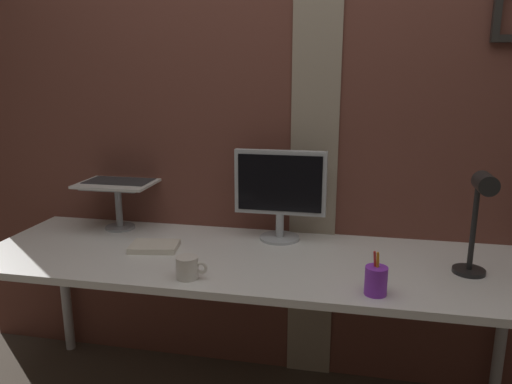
{
  "coord_description": "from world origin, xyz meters",
  "views": [
    {
      "loc": [
        0.27,
        -1.76,
        1.47
      ],
      "look_at": [
        -0.12,
        0.17,
        0.98
      ],
      "focal_mm": 33.9,
      "sensor_mm": 36.0,
      "label": 1
    }
  ],
  "objects_px": {
    "pen_cup": "(376,280)",
    "coffee_mug": "(188,268)",
    "desk_lamp": "(479,213)",
    "monitor": "(280,188)",
    "laptop": "(123,171)"
  },
  "relations": [
    {
      "from": "monitor",
      "to": "coffee_mug",
      "type": "relative_size",
      "value": 3.45
    },
    {
      "from": "monitor",
      "to": "desk_lamp",
      "type": "distance_m",
      "value": 0.81
    },
    {
      "from": "monitor",
      "to": "laptop",
      "type": "relative_size",
      "value": 1.17
    },
    {
      "from": "monitor",
      "to": "pen_cup",
      "type": "xyz_separation_m",
      "value": [
        0.41,
        -0.49,
        -0.19
      ]
    },
    {
      "from": "laptop",
      "to": "coffee_mug",
      "type": "height_order",
      "value": "laptop"
    },
    {
      "from": "pen_cup",
      "to": "coffee_mug",
      "type": "height_order",
      "value": "pen_cup"
    },
    {
      "from": "coffee_mug",
      "to": "laptop",
      "type": "bearing_deg",
      "value": 132.81
    },
    {
      "from": "monitor",
      "to": "coffee_mug",
      "type": "height_order",
      "value": "monitor"
    },
    {
      "from": "monitor",
      "to": "desk_lamp",
      "type": "height_order",
      "value": "monitor"
    },
    {
      "from": "pen_cup",
      "to": "laptop",
      "type": "bearing_deg",
      "value": 154.7
    },
    {
      "from": "monitor",
      "to": "desk_lamp",
      "type": "xyz_separation_m",
      "value": [
        0.76,
        -0.29,
        0.01
      ]
    },
    {
      "from": "desk_lamp",
      "to": "laptop",
      "type": "bearing_deg",
      "value": 166.93
    },
    {
      "from": "laptop",
      "to": "coffee_mug",
      "type": "relative_size",
      "value": 2.96
    },
    {
      "from": "desk_lamp",
      "to": "coffee_mug",
      "type": "xyz_separation_m",
      "value": [
        -1.02,
        -0.21,
        -0.21
      ]
    },
    {
      "from": "pen_cup",
      "to": "coffee_mug",
      "type": "relative_size",
      "value": 1.3
    }
  ]
}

